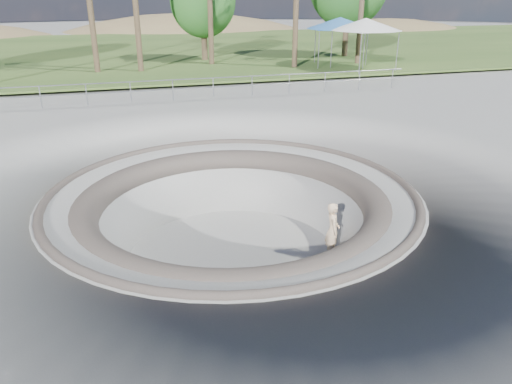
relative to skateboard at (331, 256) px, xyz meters
The scene contains 10 objects.
ground 3.35m from the skateboard, 157.42° to the left, with size 180.00×180.00×0.00m, color gray.
skate_bowl 2.81m from the skateboard, 157.42° to the left, with size 14.00×14.00×4.10m.
grass_strip 35.23m from the skateboard, 94.23° to the left, with size 180.00×36.00×0.12m.
distant_hills 58.49m from the skateboard, 88.83° to the left, with size 103.20×45.00×28.60m.
safety_railing 13.57m from the skateboard, 101.21° to the left, with size 25.00×0.06×1.03m.
skateboard is the anchor object (origin of this frame).
skater 0.84m from the skateboard, ahead, with size 0.60×0.39×1.63m, color beige.
canopy_white 22.45m from the skateboard, 60.60° to the left, with size 6.27×6.27×3.23m.
canopy_blue 23.91m from the skateboard, 64.90° to the left, with size 6.02×6.02×3.20m.
bushy_tree_mid 27.57m from the skateboard, 86.53° to the left, with size 4.78×4.34×6.89m.
Camera 1 is at (-2.96, -12.42, 5.23)m, focal length 35.00 mm.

